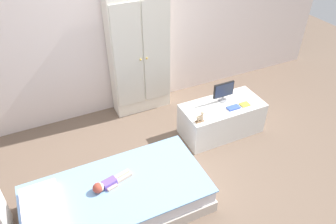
{
  "coord_description": "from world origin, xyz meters",
  "views": [
    {
      "loc": [
        -0.95,
        -2.0,
        2.62
      ],
      "look_at": [
        0.19,
        0.41,
        0.59
      ],
      "focal_mm": 34.19,
      "sensor_mm": 36.0,
      "label": 1
    }
  ],
  "objects_px": {
    "tv_stand": "(221,118)",
    "tv_monitor": "(224,91)",
    "doll": "(105,185)",
    "book_yellow": "(245,104)",
    "wardrobe": "(139,54)",
    "bed": "(118,199)",
    "rocking_horse_toy": "(201,117)",
    "book_blue": "(233,108)"
  },
  "relations": [
    {
      "from": "doll",
      "to": "tv_stand",
      "type": "distance_m",
      "value": 1.68
    },
    {
      "from": "doll",
      "to": "tv_monitor",
      "type": "relative_size",
      "value": 1.46
    },
    {
      "from": "bed",
      "to": "wardrobe",
      "type": "height_order",
      "value": "wardrobe"
    },
    {
      "from": "bed",
      "to": "tv_stand",
      "type": "relative_size",
      "value": 1.73
    },
    {
      "from": "rocking_horse_toy",
      "to": "book_yellow",
      "type": "distance_m",
      "value": 0.64
    },
    {
      "from": "tv_stand",
      "to": "rocking_horse_toy",
      "type": "bearing_deg",
      "value": -158.76
    },
    {
      "from": "wardrobe",
      "to": "tv_stand",
      "type": "bearing_deg",
      "value": -53.0
    },
    {
      "from": "wardrobe",
      "to": "book_blue",
      "type": "height_order",
      "value": "wardrobe"
    },
    {
      "from": "bed",
      "to": "book_yellow",
      "type": "height_order",
      "value": "book_yellow"
    },
    {
      "from": "book_yellow",
      "to": "doll",
      "type": "bearing_deg",
      "value": -167.5
    },
    {
      "from": "rocking_horse_toy",
      "to": "book_yellow",
      "type": "height_order",
      "value": "rocking_horse_toy"
    },
    {
      "from": "wardrobe",
      "to": "tv_stand",
      "type": "height_order",
      "value": "wardrobe"
    },
    {
      "from": "doll",
      "to": "tv_monitor",
      "type": "height_order",
      "value": "tv_monitor"
    },
    {
      "from": "doll",
      "to": "book_yellow",
      "type": "relative_size",
      "value": 3.53
    },
    {
      "from": "tv_stand",
      "to": "rocking_horse_toy",
      "type": "xyz_separation_m",
      "value": [
        -0.4,
        -0.15,
        0.26
      ]
    },
    {
      "from": "tv_monitor",
      "to": "book_yellow",
      "type": "distance_m",
      "value": 0.3
    },
    {
      "from": "bed",
      "to": "tv_stand",
      "type": "bearing_deg",
      "value": 20.59
    },
    {
      "from": "wardrobe",
      "to": "bed",
      "type": "bearing_deg",
      "value": -119.13
    },
    {
      "from": "tv_stand",
      "to": "book_yellow",
      "type": "bearing_deg",
      "value": -24.42
    },
    {
      "from": "tv_monitor",
      "to": "book_yellow",
      "type": "bearing_deg",
      "value": -44.46
    },
    {
      "from": "tv_stand",
      "to": "book_yellow",
      "type": "xyz_separation_m",
      "value": [
        0.23,
        -0.11,
        0.21
      ]
    },
    {
      "from": "rocking_horse_toy",
      "to": "doll",
      "type": "bearing_deg",
      "value": -163.38
    },
    {
      "from": "wardrobe",
      "to": "rocking_horse_toy",
      "type": "relative_size",
      "value": 12.99
    },
    {
      "from": "tv_stand",
      "to": "bed",
      "type": "bearing_deg",
      "value": -159.41
    },
    {
      "from": "rocking_horse_toy",
      "to": "book_yellow",
      "type": "bearing_deg",
      "value": 4.37
    },
    {
      "from": "rocking_horse_toy",
      "to": "book_blue",
      "type": "distance_m",
      "value": 0.48
    },
    {
      "from": "tv_stand",
      "to": "tv_monitor",
      "type": "relative_size",
      "value": 3.68
    },
    {
      "from": "wardrobe",
      "to": "book_yellow",
      "type": "bearing_deg",
      "value": -47.85
    },
    {
      "from": "wardrobe",
      "to": "rocking_horse_toy",
      "type": "height_order",
      "value": "wardrobe"
    },
    {
      "from": "doll",
      "to": "rocking_horse_toy",
      "type": "xyz_separation_m",
      "value": [
        1.19,
        0.36,
        0.13
      ]
    },
    {
      "from": "wardrobe",
      "to": "tv_monitor",
      "type": "relative_size",
      "value": 6.03
    },
    {
      "from": "doll",
      "to": "book_yellow",
      "type": "distance_m",
      "value": 1.87
    },
    {
      "from": "bed",
      "to": "tv_monitor",
      "type": "height_order",
      "value": "tv_monitor"
    },
    {
      "from": "rocking_horse_toy",
      "to": "tv_monitor",
      "type": "bearing_deg",
      "value": 28.03
    },
    {
      "from": "doll",
      "to": "wardrobe",
      "type": "relative_size",
      "value": 0.24
    },
    {
      "from": "doll",
      "to": "bed",
      "type": "bearing_deg",
      "value": -33.35
    },
    {
      "from": "wardrobe",
      "to": "tv_monitor",
      "type": "bearing_deg",
      "value": -48.67
    },
    {
      "from": "wardrobe",
      "to": "book_yellow",
      "type": "xyz_separation_m",
      "value": [
        0.92,
        -1.02,
        -0.39
      ]
    },
    {
      "from": "doll",
      "to": "tv_monitor",
      "type": "distance_m",
      "value": 1.75
    },
    {
      "from": "bed",
      "to": "wardrobe",
      "type": "bearing_deg",
      "value": 60.87
    },
    {
      "from": "bed",
      "to": "doll",
      "type": "bearing_deg",
      "value": 146.65
    },
    {
      "from": "wardrobe",
      "to": "rocking_horse_toy",
      "type": "xyz_separation_m",
      "value": [
        0.29,
        -1.06,
        -0.34
      ]
    }
  ]
}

